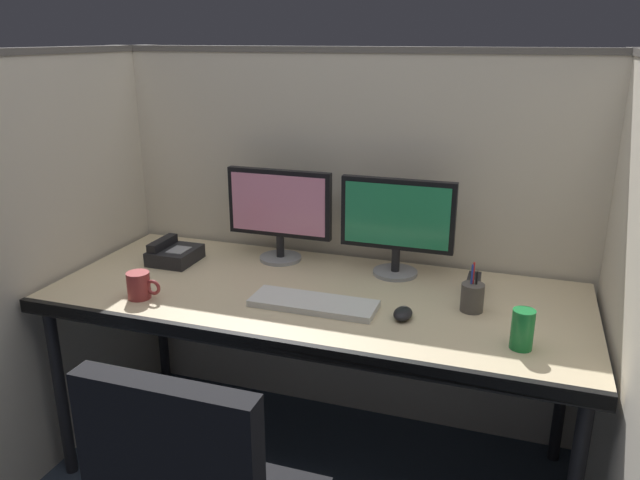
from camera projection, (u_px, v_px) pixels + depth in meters
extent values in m
cube|color=beige|center=(350.00, 245.00, 2.60)|extent=(2.20, 0.05, 1.55)
cube|color=#605B56|center=(353.00, 50.00, 2.35)|extent=(2.21, 0.06, 0.02)
cube|color=beige|center=(67.00, 261.00, 2.41)|extent=(0.05, 1.40, 1.55)
cube|color=#605B56|center=(38.00, 51.00, 2.16)|extent=(0.06, 1.41, 0.02)
cube|color=beige|center=(625.00, 336.00, 1.80)|extent=(0.05, 1.40, 1.55)
cube|color=beige|center=(316.00, 297.00, 2.21)|extent=(1.90, 0.80, 0.04)
cube|color=black|center=(274.00, 346.00, 1.87)|extent=(1.90, 0.02, 0.05)
cylinder|color=black|center=(60.00, 392.00, 2.30)|extent=(0.04, 0.04, 0.70)
cylinder|color=black|center=(161.00, 317.00, 2.91)|extent=(0.04, 0.04, 0.70)
cylinder|color=black|center=(563.00, 382.00, 2.37)|extent=(0.04, 0.04, 0.70)
cylinder|color=gray|center=(281.00, 258.00, 2.52)|extent=(0.17, 0.17, 0.01)
cylinder|color=black|center=(280.00, 246.00, 2.51)|extent=(0.03, 0.03, 0.09)
cube|color=black|center=(279.00, 203.00, 2.45)|extent=(0.43, 0.03, 0.27)
cube|color=pink|center=(278.00, 204.00, 2.44)|extent=(0.39, 0.01, 0.23)
cylinder|color=gray|center=(395.00, 272.00, 2.37)|extent=(0.17, 0.17, 0.01)
cylinder|color=black|center=(396.00, 260.00, 2.35)|extent=(0.03, 0.03, 0.09)
cube|color=black|center=(397.00, 214.00, 2.30)|extent=(0.43, 0.03, 0.27)
cube|color=#268C59|center=(396.00, 216.00, 2.28)|extent=(0.39, 0.01, 0.23)
cube|color=silver|center=(313.00, 303.00, 2.09)|extent=(0.43, 0.15, 0.02)
ellipsoid|color=black|center=(403.00, 314.00, 2.00)|extent=(0.06, 0.10, 0.03)
cylinder|color=#59595B|center=(404.00, 308.00, 2.01)|extent=(0.01, 0.01, 0.01)
cube|color=black|center=(175.00, 255.00, 2.49)|extent=(0.17, 0.19, 0.06)
cube|color=black|center=(162.00, 243.00, 2.50)|extent=(0.04, 0.17, 0.03)
cube|color=gray|center=(179.00, 250.00, 2.47)|extent=(0.07, 0.09, 0.00)
cylinder|color=#993333|center=(139.00, 285.00, 2.14)|extent=(0.08, 0.08, 0.09)
torus|color=#993333|center=(153.00, 287.00, 2.12)|extent=(0.06, 0.01, 0.06)
cylinder|color=#197233|center=(522.00, 329.00, 1.79)|extent=(0.07, 0.07, 0.12)
cube|color=black|center=(473.00, 286.00, 2.19)|extent=(0.04, 0.15, 0.06)
cylinder|color=#4C4742|center=(472.00, 298.00, 2.04)|extent=(0.08, 0.08, 0.09)
cylinder|color=red|center=(473.00, 285.00, 2.03)|extent=(0.01, 0.01, 0.16)
cylinder|color=#263FB2|center=(471.00, 286.00, 2.03)|extent=(0.01, 0.01, 0.15)
cylinder|color=black|center=(476.00, 290.00, 2.03)|extent=(0.01, 0.01, 0.13)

